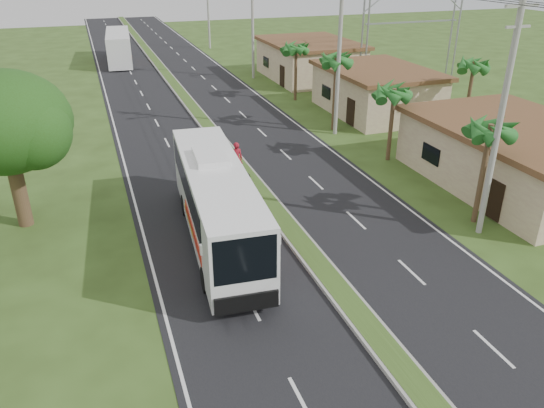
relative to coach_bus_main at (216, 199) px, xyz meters
name	(u,v)px	position (x,y,z in m)	size (l,w,h in m)	color
ground	(335,288)	(3.48, -5.30, -2.14)	(180.00, 180.00, 0.00)	#314619
road_asphalt	(216,137)	(3.48, 14.70, -2.13)	(14.00, 160.00, 0.02)	black
median_strip	(216,136)	(3.48, 14.70, -2.04)	(1.20, 160.00, 0.18)	gray
lane_edge_left	(120,148)	(-3.22, 14.70, -2.14)	(0.12, 160.00, 0.01)	silver
lane_edge_right	(302,128)	(10.18, 14.70, -2.14)	(0.12, 160.00, 0.01)	silver
shop_near	(518,156)	(17.48, 0.70, -0.36)	(8.60, 12.60, 3.52)	tan
shop_mid	(376,90)	(17.48, 16.70, -0.29)	(7.60, 10.60, 3.67)	tan
shop_far	(309,60)	(17.48, 30.70, -0.21)	(8.60, 11.60, 3.82)	tan
palm_verge_a	(491,130)	(12.48, -2.30, 2.60)	(2.40, 2.40, 5.45)	#473321
palm_verge_b	(394,93)	(12.88, 6.70, 2.22)	(2.40, 2.40, 5.05)	#473321
palm_verge_c	(336,60)	(12.28, 13.70, 2.98)	(2.40, 2.40, 5.85)	#473321
palm_verge_d	(296,48)	(12.78, 22.70, 2.41)	(2.40, 2.40, 5.25)	#473321
palm_behind_shop	(474,65)	(20.98, 9.70, 2.79)	(2.40, 2.40, 5.65)	#473321
shade_tree	(2,126)	(-8.63, 4.72, 2.89)	(6.30, 6.00, 7.54)	#473321
utility_pole_a	(501,117)	(11.98, -3.30, 3.53)	(1.60, 0.28, 11.00)	gray
utility_pole_b	(339,46)	(11.95, 12.70, 4.11)	(3.20, 0.28, 12.00)	gray
utility_pole_c	(253,22)	(11.98, 32.70, 3.53)	(1.60, 0.28, 11.00)	gray
utility_pole_d	(208,7)	(11.98, 52.70, 3.28)	(1.60, 0.28, 10.50)	gray
billboard_lattice	(413,13)	(25.48, 24.70, 4.68)	(10.18, 1.18, 12.07)	gray
coach_bus_main	(216,199)	(0.00, 0.00, 0.00)	(3.39, 12.20, 3.90)	white
coach_bus_far	(119,45)	(-0.52, 46.44, -0.16)	(3.49, 12.16, 3.50)	silver
motorcyclist	(237,167)	(2.70, 6.30, -1.17)	(1.60, 0.79, 2.45)	black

